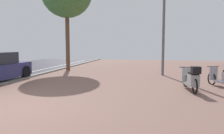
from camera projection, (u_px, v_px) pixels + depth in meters
The scene contains 3 objects.
ground at pixel (49, 116), 5.29m from camera, with size 21.00×40.00×0.13m.
scooter_mid at pixel (192, 79), 7.99m from camera, with size 0.58×1.76×0.96m.
lamp_post at pixel (164, 8), 11.91m from camera, with size 0.20×0.52×6.62m.
Camera 1 is at (3.88, -4.76, 1.66)m, focal length 35.84 mm.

